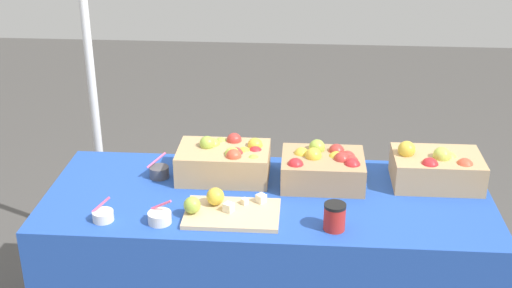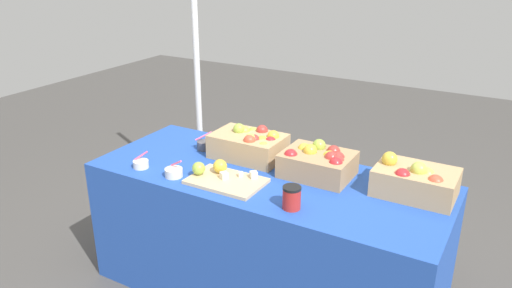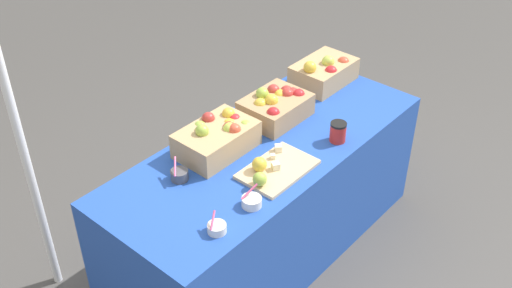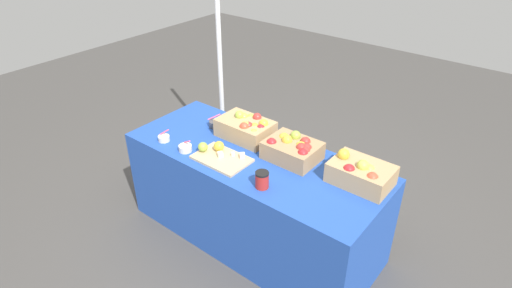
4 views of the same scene
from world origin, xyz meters
name	(u,v)px [view 3 (image 3 of 4)]	position (x,y,z in m)	size (l,w,h in m)	color
ground_plane	(265,246)	(0.00, 0.00, 0.00)	(10.00, 10.00, 0.00)	#474442
table	(266,199)	(0.00, 0.00, 0.37)	(1.90, 0.76, 0.74)	#234CAD
apple_crate_left	(324,71)	(0.73, 0.16, 0.82)	(0.38, 0.26, 0.19)	tan
apple_crate_middle	(276,106)	(0.24, 0.13, 0.82)	(0.36, 0.28, 0.17)	tan
apple_crate_right	(218,137)	(-0.20, 0.16, 0.82)	(0.40, 0.26, 0.18)	tan
cutting_board_front	(273,169)	(-0.16, -0.18, 0.76)	(0.38, 0.25, 0.09)	#D1B284
sample_bowl_near	(217,228)	(-0.64, -0.26, 0.76)	(0.09, 0.08, 0.09)	silver
sample_bowl_mid	(252,202)	(-0.41, -0.26, 0.76)	(0.10, 0.09, 0.10)	silver
sample_bowl_far	(179,175)	(-0.50, 0.13, 0.77)	(0.10, 0.10, 0.10)	#4C4C51
coffee_cup	(338,132)	(0.27, -0.26, 0.80)	(0.09, 0.09, 0.11)	red
tent_pole	(17,127)	(-0.95, 0.71, 1.03)	(0.04, 0.04, 2.05)	white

